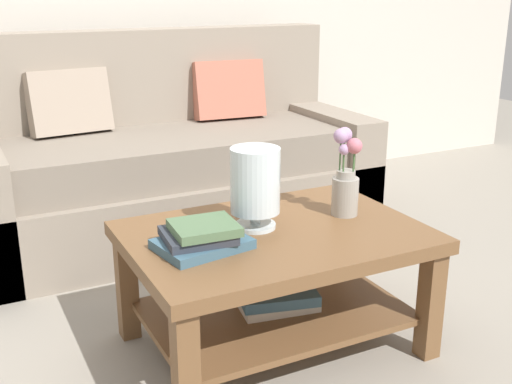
# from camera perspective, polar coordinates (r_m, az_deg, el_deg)

# --- Properties ---
(ground_plane) EXTENTS (10.00, 10.00, 0.00)m
(ground_plane) POSITION_cam_1_polar(r_m,az_deg,el_deg) (2.75, -2.37, -9.86)
(ground_plane) COLOR gray
(couch) EXTENTS (2.09, 0.90, 1.06)m
(couch) POSITION_cam_1_polar(r_m,az_deg,el_deg) (3.45, -7.77, 2.36)
(couch) COLOR gray
(couch) RESTS_ON ground
(coffee_table) EXTENTS (1.04, 0.73, 0.46)m
(coffee_table) POSITION_cam_1_polar(r_m,az_deg,el_deg) (2.31, 1.70, -6.51)
(coffee_table) COLOR brown
(coffee_table) RESTS_ON ground
(book_stack_main) EXTENTS (0.32, 0.26, 0.09)m
(book_stack_main) POSITION_cam_1_polar(r_m,az_deg,el_deg) (2.10, -4.89, -4.05)
(book_stack_main) COLOR #3D6075
(book_stack_main) RESTS_ON coffee_table
(glass_hurricane_vase) EXTENTS (0.18, 0.18, 0.29)m
(glass_hurricane_vase) POSITION_cam_1_polar(r_m,az_deg,el_deg) (2.23, -0.08, 0.80)
(glass_hurricane_vase) COLOR silver
(glass_hurricane_vase) RESTS_ON coffee_table
(flower_pitcher) EXTENTS (0.11, 0.11, 0.33)m
(flower_pitcher) POSITION_cam_1_polar(r_m,az_deg,el_deg) (2.39, 8.02, 1.22)
(flower_pitcher) COLOR #9E998E
(flower_pitcher) RESTS_ON coffee_table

